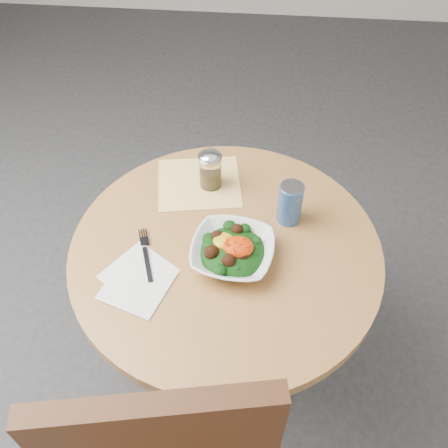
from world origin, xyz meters
name	(u,v)px	position (x,y,z in m)	size (l,w,h in m)	color
ground	(225,364)	(0.00, 0.00, 0.00)	(6.00, 6.00, 0.00)	#2C2C2E
table	(225,286)	(0.00, 0.00, 0.55)	(0.90, 0.90, 0.75)	black
cloth_napkin	(199,183)	(-0.11, 0.25, 0.75)	(0.26, 0.24, 0.00)	#FAA60D
paper_napkins	(138,280)	(-0.23, -0.14, 0.75)	(0.23, 0.26, 0.00)	white
salad_bowl	(233,251)	(0.02, -0.04, 0.78)	(0.26, 0.26, 0.09)	white
fork	(146,252)	(-0.22, -0.05, 0.76)	(0.08, 0.19, 0.00)	black
spice_shaker	(210,170)	(-0.07, 0.25, 0.82)	(0.07, 0.07, 0.13)	silver
beverage_can	(290,203)	(0.18, 0.13, 0.82)	(0.07, 0.07, 0.14)	navy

